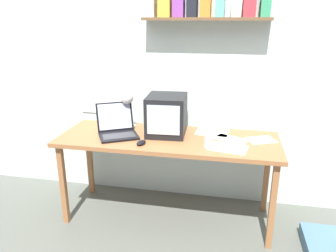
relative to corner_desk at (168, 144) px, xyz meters
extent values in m
plane|color=#575A52|center=(0.00, 0.00, -0.69)|extent=(12.00, 12.00, 0.00)
cube|color=silver|center=(0.00, 0.45, 0.61)|extent=(5.60, 0.06, 2.60)
cube|color=white|center=(-0.71, 0.41, 0.42)|extent=(0.51, 0.01, 0.61)
cube|color=brown|center=(0.25, 0.33, 1.01)|extent=(1.07, 0.18, 0.02)
cube|color=silver|center=(-0.21, 0.34, 1.12)|extent=(0.07, 0.16, 0.21)
cube|color=gold|center=(-0.09, 0.35, 1.13)|extent=(0.10, 0.14, 0.21)
cube|color=#813C94|center=(0.02, 0.36, 1.10)|extent=(0.10, 0.12, 0.17)
cube|color=black|center=(0.13, 0.36, 1.11)|extent=(0.09, 0.11, 0.19)
cube|color=orange|center=(0.25, 0.35, 1.12)|extent=(0.09, 0.13, 0.21)
cube|color=#5A9E93|center=(0.37, 0.34, 1.10)|extent=(0.07, 0.15, 0.17)
cube|color=beige|center=(0.50, 0.35, 1.13)|extent=(0.08, 0.14, 0.22)
cube|color=red|center=(0.60, 0.35, 1.14)|extent=(0.10, 0.14, 0.24)
cube|color=#328C5D|center=(0.72, 0.35, 1.14)|extent=(0.08, 0.15, 0.23)
cube|color=#986039|center=(0.00, 0.00, 0.05)|extent=(1.83, 0.66, 0.03)
cube|color=#986039|center=(-0.85, -0.27, -0.33)|extent=(0.04, 0.05, 0.72)
cube|color=#986039|center=(0.85, -0.27, -0.33)|extent=(0.04, 0.05, 0.72)
cube|color=#986039|center=(-0.85, 0.27, -0.33)|extent=(0.04, 0.05, 0.72)
cube|color=#986039|center=(0.85, 0.27, -0.33)|extent=(0.04, 0.05, 0.72)
cube|color=black|center=(-0.03, 0.09, 0.23)|extent=(0.34, 0.37, 0.34)
cube|color=silver|center=(-0.02, -0.09, 0.24)|extent=(0.26, 0.02, 0.24)
cube|color=black|center=(-0.41, -0.07, 0.07)|extent=(0.39, 0.37, 0.02)
cube|color=#38383A|center=(-0.40, -0.09, 0.08)|extent=(0.30, 0.25, 0.00)
cube|color=black|center=(-0.49, 0.07, 0.20)|extent=(0.32, 0.23, 0.24)
cube|color=silver|center=(-0.49, 0.07, 0.20)|extent=(0.29, 0.21, 0.21)
cylinder|color=silver|center=(-0.41, 0.21, 0.07)|extent=(0.12, 0.12, 0.01)
cylinder|color=silver|center=(-0.41, 0.21, 0.22)|extent=(0.02, 0.02, 0.28)
sphere|color=silver|center=(-0.40, 0.14, 0.36)|extent=(0.11, 0.11, 0.11)
cylinder|color=white|center=(0.35, -0.15, 0.14)|extent=(0.06, 0.06, 0.15)
cylinder|color=orange|center=(0.35, -0.15, 0.12)|extent=(0.05, 0.05, 0.11)
ellipsoid|color=black|center=(-0.18, -0.20, 0.08)|extent=(0.08, 0.12, 0.03)
cube|color=white|center=(0.76, 0.08, 0.07)|extent=(0.27, 0.24, 0.00)
cube|color=white|center=(0.50, -0.15, 0.07)|extent=(0.32, 0.25, 0.00)
cube|color=white|center=(0.52, 0.05, 0.07)|extent=(0.31, 0.25, 0.00)
cube|color=white|center=(0.35, 0.20, 0.07)|extent=(0.29, 0.23, 0.00)
cube|color=slate|center=(1.32, -0.22, -0.64)|extent=(0.39, 0.39, 0.11)
camera|label=1|loc=(0.51, -2.52, 1.01)|focal=35.00mm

